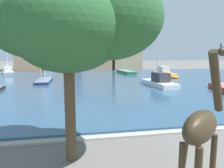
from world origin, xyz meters
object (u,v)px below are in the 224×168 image
at_px(sailboat_white, 157,82).
at_px(sailboat_green, 125,72).
at_px(sailboat_grey, 8,72).
at_px(shade_tree, 71,24).
at_px(giraffe_statue, 202,129).
at_px(sailboat_navy, 45,81).
at_px(sailboat_orange, 166,74).
at_px(sailboat_red, 224,88).

relative_size(sailboat_white, sailboat_green, 0.90).
relative_size(sailboat_grey, shade_tree, 1.03).
bearing_deg(giraffe_statue, sailboat_navy, 104.88).
height_order(sailboat_navy, sailboat_orange, sailboat_navy).
relative_size(giraffe_statue, shade_tree, 0.64).
xyz_separation_m(sailboat_red, shade_tree, (-16.88, -12.53, 4.90)).
distance_m(sailboat_navy, shade_tree, 25.73).
height_order(sailboat_white, sailboat_navy, sailboat_navy).
xyz_separation_m(sailboat_green, sailboat_red, (5.51, -24.50, 0.04)).
distance_m(giraffe_statue, sailboat_green, 41.37).
bearing_deg(sailboat_grey, sailboat_red, -40.67).
xyz_separation_m(sailboat_green, sailboat_orange, (5.98, -8.21, 0.22)).
bearing_deg(sailboat_navy, sailboat_orange, 10.36).
relative_size(sailboat_navy, sailboat_red, 0.93).
xyz_separation_m(sailboat_grey, sailboat_navy, (9.18, -13.76, -0.29)).
distance_m(sailboat_red, shade_tree, 21.59).
height_order(giraffe_statue, sailboat_red, sailboat_red).
height_order(sailboat_grey, sailboat_red, sailboat_red).
bearing_deg(sailboat_navy, giraffe_statue, -75.12).
distance_m(sailboat_navy, sailboat_red, 24.50).
distance_m(giraffe_statue, sailboat_white, 22.39).
distance_m(sailboat_white, sailboat_green, 19.54).
distance_m(giraffe_statue, sailboat_navy, 29.39).
relative_size(sailboat_white, sailboat_navy, 0.91).
bearing_deg(sailboat_navy, sailboat_red, -30.21).
height_order(sailboat_white, sailboat_grey, sailboat_white).
height_order(sailboat_grey, shade_tree, shade_tree).
distance_m(sailboat_red, sailboat_orange, 16.29).
bearing_deg(sailboat_red, sailboat_orange, 88.34).
relative_size(giraffe_statue, sailboat_green, 0.54).
bearing_deg(sailboat_orange, giraffe_statue, -113.61).
height_order(giraffe_statue, sailboat_grey, sailboat_grey).
relative_size(giraffe_statue, sailboat_orange, 0.54).
height_order(sailboat_grey, sailboat_orange, sailboat_orange).
bearing_deg(sailboat_grey, sailboat_white, -40.94).
bearing_deg(sailboat_white, sailboat_navy, 154.11).
height_order(sailboat_navy, sailboat_red, sailboat_red).
xyz_separation_m(giraffe_statue, sailboat_orange, (14.12, 32.30, -1.71)).
bearing_deg(giraffe_statue, shade_tree, 132.94).
bearing_deg(shade_tree, sailboat_grey, 109.23).
bearing_deg(giraffe_statue, sailboat_red, 49.57).
relative_size(sailboat_grey, sailboat_red, 0.81).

